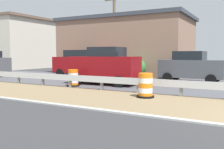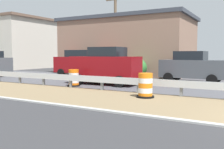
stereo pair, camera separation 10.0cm
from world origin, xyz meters
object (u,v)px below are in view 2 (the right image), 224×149
Objects in this scene: traffic_barrel_close at (74,79)px; car_lead_far_lane at (106,66)px; traffic_barrel_nearest at (145,87)px; car_trailing_near_lane at (83,63)px; car_distant_c at (193,67)px; utility_pole_near at (115,33)px.

traffic_barrel_close is 2.12m from car_lead_far_lane.
traffic_barrel_nearest is at bearing 138.56° from car_lead_far_lane.
car_trailing_near_lane reaches higher than car_distant_c.
utility_pole_near is (6.29, 2.75, 2.55)m from car_lead_far_lane.
car_lead_far_lane reaches higher than traffic_barrel_nearest.
traffic_barrel_nearest is 11.03m from car_trailing_near_lane.
car_trailing_near_lane is 0.68× the size of utility_pole_near.
traffic_barrel_close is 8.70m from utility_pole_near.
traffic_barrel_close is 0.23× the size of car_distant_c.
traffic_barrel_close is at bearing 52.59° from car_lead_far_lane.
car_distant_c is at bearing -109.46° from utility_pole_near.
utility_pole_near is at bearing 11.32° from traffic_barrel_close.
car_distant_c is at bearing -3.20° from car_trailing_near_lane.
car_trailing_near_lane is 8.89m from car_distant_c.
car_distant_c is (6.98, -0.50, 0.55)m from traffic_barrel_nearest.
car_distant_c is at bearing -4.10° from traffic_barrel_nearest.
car_distant_c is 0.59× the size of utility_pole_near.
utility_pole_near is (7.92, 1.59, 3.24)m from traffic_barrel_close.
traffic_barrel_close is 0.14× the size of utility_pole_near.
utility_pole_near is (2.51, 7.12, 2.66)m from car_distant_c.
car_lead_far_lane is at bearing -156.37° from utility_pole_near.
car_distant_c is 8.00m from utility_pole_near.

